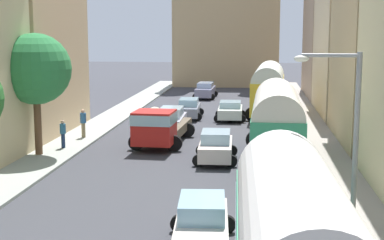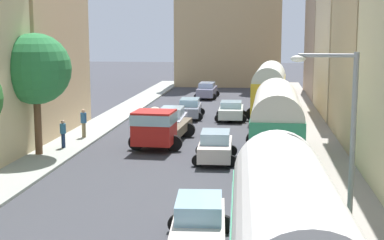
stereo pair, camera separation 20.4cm
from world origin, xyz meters
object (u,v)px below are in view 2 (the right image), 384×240
object	(u,v)px
car_2	(207,90)
pedestrian_0	(84,122)
parked_bus_2	(270,87)
parked_bus_1	(276,120)
car_3	(199,223)
streetlamp_near	(343,135)
car_4	(215,146)
pedestrian_1	(63,133)
car_5	(231,111)
car_1	(190,108)
car_0	(172,120)
cargo_truck_0	(160,126)

from	to	relation	value
car_2	pedestrian_0	world-z (taller)	pedestrian_0
parked_bus_2	parked_bus_1	bearing A→B (deg)	-89.53
parked_bus_2	car_3	size ratio (longest dim) A/B	2.29
streetlamp_near	car_2	bearing A→B (deg)	101.00
car_4	pedestrian_1	bearing A→B (deg)	168.55
car_5	car_4	bearing A→B (deg)	-90.59
car_1	car_2	size ratio (longest dim) A/B	0.96
car_0	car_5	world-z (taller)	car_0
car_0	car_2	size ratio (longest dim) A/B	0.99
parked_bus_2	pedestrian_1	distance (m)	18.60
cargo_truck_0	car_1	distance (m)	10.60
parked_bus_1	car_3	world-z (taller)	parked_bus_1
car_4	streetlamp_near	size ratio (longest dim) A/B	0.65
streetlamp_near	car_5	bearing A→B (deg)	100.05
parked_bus_1	car_2	bearing A→B (deg)	102.89
car_3	pedestrian_1	distance (m)	16.35
parked_bus_1	car_2	xyz separation A→B (m)	(-5.98, 26.11, -1.36)
car_0	car_5	xyz separation A→B (m)	(3.61, 5.52, -0.09)
car_0	car_3	distance (m)	20.06
car_0	car_5	size ratio (longest dim) A/B	1.19
car_0	car_3	xyz separation A→B (m)	(3.87, -19.68, -0.04)
car_1	car_2	bearing A→B (deg)	89.28
pedestrian_0	car_0	bearing A→B (deg)	30.55
car_3	pedestrian_0	world-z (taller)	pedestrian_0
parked_bus_1	pedestrian_1	distance (m)	11.93
cargo_truck_0	car_1	bearing A→B (deg)	87.58
cargo_truck_0	car_2	size ratio (longest dim) A/B	1.66
parked_bus_1	streetlamp_near	distance (m)	12.86
car_2	car_5	distance (m)	13.61
cargo_truck_0	car_0	xyz separation A→B (m)	(0.01, 4.39, -0.39)
car_2	pedestrian_1	bearing A→B (deg)	-103.19
parked_bus_1	cargo_truck_0	world-z (taller)	parked_bus_1
parked_bus_2	car_2	distance (m)	12.11
car_1	pedestrian_0	distance (m)	10.67
cargo_truck_0	pedestrian_0	xyz separation A→B (m)	(-5.02, 1.42, -0.14)
car_4	car_1	bearing A→B (deg)	102.19
car_0	car_4	bearing A→B (deg)	-66.21
pedestrian_0	streetlamp_near	bearing A→B (deg)	-52.30
car_1	car_5	world-z (taller)	car_1
car_0	car_1	bearing A→B (deg)	85.98
car_1	streetlamp_near	xyz separation A→B (m)	(7.70, -26.18, 2.97)
cargo_truck_0	car_0	world-z (taller)	cargo_truck_0
car_3	car_5	distance (m)	25.20
pedestrian_1	parked_bus_2	bearing A→B (deg)	50.95
car_0	car_4	distance (m)	8.62
car_3	car_4	bearing A→B (deg)	91.92
cargo_truck_0	car_3	xyz separation A→B (m)	(3.88, -15.30, -0.43)
car_1	streetlamp_near	world-z (taller)	streetlamp_near
parked_bus_2	cargo_truck_0	bearing A→B (deg)	-116.99
parked_bus_1	car_1	world-z (taller)	parked_bus_1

